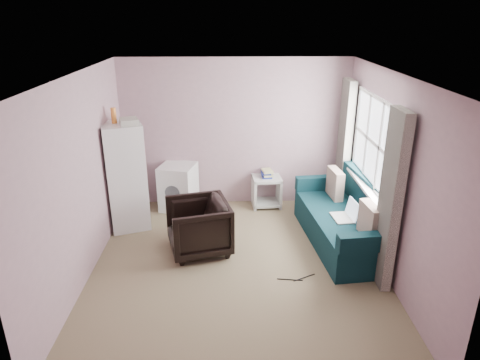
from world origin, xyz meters
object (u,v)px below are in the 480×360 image
object	(u,v)px
fridge	(126,176)
washing_machine	(178,186)
armchair	(198,224)
sofa	(349,221)
side_table	(266,189)

from	to	relation	value
fridge	washing_machine	distance (m)	1.04
fridge	armchair	bearing A→B (deg)	-54.06
armchair	washing_machine	xyz separation A→B (m)	(-0.44, 1.42, -0.01)
armchair	sofa	world-z (taller)	sofa
washing_machine	side_table	distance (m)	1.51
armchair	fridge	xyz separation A→B (m)	(-1.14, 0.79, 0.42)
fridge	washing_machine	world-z (taller)	fridge
washing_machine	side_table	world-z (taller)	washing_machine
side_table	armchair	bearing A→B (deg)	-125.28
fridge	side_table	world-z (taller)	fridge
fridge	washing_machine	bearing A→B (deg)	22.44
washing_machine	side_table	xyz separation A→B (m)	(1.50, 0.09, -0.10)
armchair	sofa	bearing A→B (deg)	80.26
armchair	side_table	size ratio (longest dim) A/B	1.26
washing_machine	sofa	distance (m)	2.87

